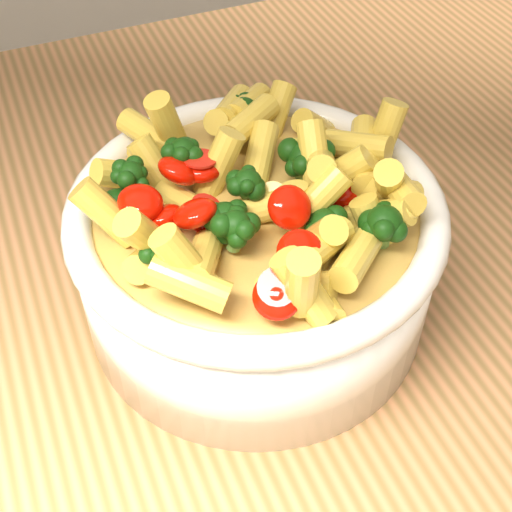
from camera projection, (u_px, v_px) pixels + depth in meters
name	position (u px, v px, depth m)	size (l,w,h in m)	color
table	(325.00, 287.00, 0.72)	(1.20, 0.80, 0.90)	tan
serving_bowl	(256.00, 255.00, 0.52)	(0.27, 0.27, 0.11)	white
pasta_salad	(256.00, 180.00, 0.47)	(0.21, 0.21, 0.05)	#E6C148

